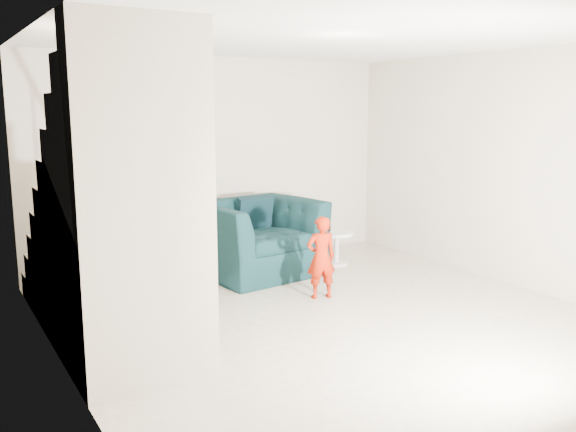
# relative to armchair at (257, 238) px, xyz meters

# --- Properties ---
(floor) EXTENTS (5.50, 5.50, 0.00)m
(floor) POSITION_rel_armchair_xyz_m (-0.16, -1.96, -0.46)
(floor) COLOR gray
(floor) RESTS_ON ground
(ceiling) EXTENTS (5.50, 5.50, 0.00)m
(ceiling) POSITION_rel_armchair_xyz_m (-0.16, -1.96, 2.24)
(ceiling) COLOR silver
(ceiling) RESTS_ON back_wall
(back_wall) EXTENTS (5.00, 0.00, 5.00)m
(back_wall) POSITION_rel_armchair_xyz_m (-0.16, 0.79, 0.89)
(back_wall) COLOR #C1B19D
(back_wall) RESTS_ON floor
(left_wall) EXTENTS (0.00, 5.50, 5.50)m
(left_wall) POSITION_rel_armchair_xyz_m (-2.66, -1.96, 0.89)
(left_wall) COLOR #C1B19D
(left_wall) RESTS_ON floor
(right_wall) EXTENTS (0.00, 5.50, 5.50)m
(right_wall) POSITION_rel_armchair_xyz_m (2.34, -1.96, 0.89)
(right_wall) COLOR #C1B19D
(right_wall) RESTS_ON floor
(armchair) EXTENTS (1.54, 1.39, 0.91)m
(armchair) POSITION_rel_armchair_xyz_m (0.00, 0.00, 0.00)
(armchair) COLOR black
(armchair) RESTS_ON floor
(toddler) EXTENTS (0.37, 0.29, 0.91)m
(toddler) POSITION_rel_armchair_xyz_m (0.13, -1.23, -0.00)
(toddler) COLOR #970407
(toddler) RESTS_ON floor
(side_table) EXTENTS (0.44, 0.44, 0.44)m
(side_table) POSITION_rel_armchair_xyz_m (1.11, -0.15, -0.16)
(side_table) COLOR silver
(side_table) RESTS_ON floor
(staircase) EXTENTS (1.02, 3.03, 3.62)m
(staircase) POSITION_rel_armchair_xyz_m (-2.16, -1.41, 0.49)
(staircase) COLOR #ADA089
(staircase) RESTS_ON floor
(cushion) EXTENTS (0.48, 0.23, 0.47)m
(cushion) POSITION_rel_armchair_xyz_m (0.12, 0.31, 0.24)
(cushion) COLOR black
(cushion) RESTS_ON armchair
(throw) EXTENTS (0.05, 0.48, 0.54)m
(throw) POSITION_rel_armchair_xyz_m (-0.64, 0.05, 0.12)
(throw) COLOR black
(throw) RESTS_ON armchair
(phone) EXTENTS (0.03, 0.05, 0.10)m
(phone) POSITION_rel_armchair_xyz_m (0.21, -1.23, 0.33)
(phone) COLOR black
(phone) RESTS_ON toddler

